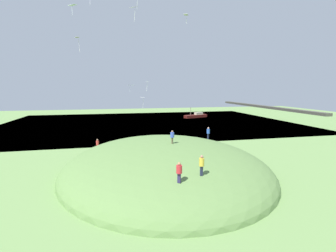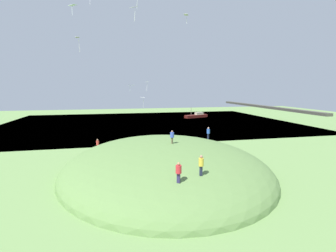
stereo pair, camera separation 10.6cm
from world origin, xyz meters
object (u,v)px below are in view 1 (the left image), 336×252
kite_7 (134,8)px  person_with_child (179,170)px  kite_0 (186,15)px  kite_2 (147,82)px  kite_1 (131,85)px  kite_6 (73,5)px  person_near_shore (98,143)px  kite_8 (77,39)px  boat_on_lake (196,116)px  kite_5 (143,98)px  person_walking_path (208,132)px  person_on_hilltop (172,136)px  person_watching_kites (202,163)px

kite_7 → person_with_child: bearing=5.8°
kite_0 → kite_7: (1.85, -8.04, -0.05)m
person_with_child → kite_2: (-21.69, 0.41, 7.34)m
kite_1 → kite_6: bearing=-22.4°
person_near_shore → kite_8: kite_8 is taller
boat_on_lake → person_near_shore: (37.98, -29.44, 0.55)m
kite_5 → kite_8: size_ratio=0.97×
boat_on_lake → person_with_child: size_ratio=5.07×
boat_on_lake → person_walking_path: bearing=-126.5°
boat_on_lake → person_on_hilltop: person_on_hilltop is taller
kite_1 → kite_2: (7.78, 2.10, 0.37)m
person_near_shore → kite_5: (-5.65, 7.86, 6.84)m
person_with_child → kite_8: (-20.67, -9.77, 13.52)m
person_on_hilltop → kite_1: kite_1 is taller
person_walking_path → kite_8: size_ratio=0.89×
person_with_child → person_watching_kites: bearing=54.8°
kite_7 → boat_on_lake: bearing=150.2°
person_walking_path → kite_7: 20.56m
kite_6 → kite_8: bearing=-174.7°
boat_on_lake → person_watching_kites: person_watching_kites is taller
person_watching_kites → kite_6: kite_6 is taller
kite_5 → person_near_shore: bearing=-54.3°
kite_2 → kite_5: (-4.87, -0.21, -2.68)m
person_with_child → kite_0: bearing=108.4°
kite_2 → kite_7: 10.98m
kite_6 → kite_7: 9.47m
person_near_shore → person_watching_kites: person_watching_kites is taller
person_walking_path → kite_8: (-4.56, -18.68, 13.64)m
kite_0 → kite_6: 17.16m
kite_5 → boat_on_lake: bearing=146.3°
person_on_hilltop → kite_1: size_ratio=1.15×
person_with_child → person_walking_path: bearing=97.0°
person_on_hilltop → kite_0: kite_0 is taller
boat_on_lake → kite_0: 46.79m
person_on_hilltop → kite_1: (-20.08, -3.37, 6.06)m
person_on_hilltop → kite_5: (-17.17, -1.48, 3.75)m
kite_5 → kite_6: bearing=-31.9°
person_with_child → person_walking_path: (-16.12, 8.91, -0.12)m
person_with_child → kite_1: kite_1 is taller
person_walking_path → kite_0: (-3.50, -2.68, 17.52)m
person_watching_kites → kite_5: size_ratio=0.88×
kite_1 → kite_8: bearing=-42.6°
boat_on_lake → kite_2: 44.07m
person_walking_path → kite_0: 18.07m
person_with_child → kite_7: 24.90m
person_on_hilltop → kite_5: size_ratio=0.77×
kite_6 → kite_1: bearing=157.6°
kite_6 → person_near_shore: bearing=171.9°
person_with_child → person_on_hilltop: bearing=115.8°
person_on_hilltop → person_walking_path: person_on_hilltop is taller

